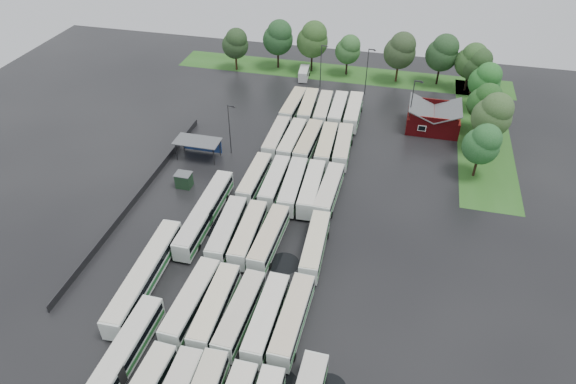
# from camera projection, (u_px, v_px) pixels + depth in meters

# --- Properties ---
(ground) EXTENTS (160.00, 160.00, 0.00)m
(ground) POSITION_uv_depth(u_px,v_px,m) (255.00, 252.00, 74.12)
(ground) COLOR black
(ground) RESTS_ON ground
(brick_building) EXTENTS (10.07, 8.60, 5.39)m
(brick_building) POSITION_uv_depth(u_px,v_px,m) (433.00, 120.00, 101.60)
(brick_building) COLOR maroon
(brick_building) RESTS_ON ground
(wash_shed) EXTENTS (8.20, 4.20, 3.58)m
(wash_shed) POSITION_uv_depth(u_px,v_px,m) (198.00, 142.00, 92.72)
(wash_shed) COLOR #2D2D30
(wash_shed) RESTS_ON ground
(utility_hut) EXTENTS (2.70, 2.20, 2.62)m
(utility_hut) POSITION_uv_depth(u_px,v_px,m) (184.00, 180.00, 86.22)
(utility_hut) COLOR #16311B
(utility_hut) RESTS_ON ground
(grass_strip_north) EXTENTS (80.00, 10.00, 0.01)m
(grass_strip_north) POSITION_uv_depth(u_px,v_px,m) (340.00, 73.00, 124.05)
(grass_strip_north) COLOR #285B1B
(grass_strip_north) RESTS_ON ground
(grass_strip_east) EXTENTS (10.00, 50.00, 0.01)m
(grass_strip_east) POSITION_uv_depth(u_px,v_px,m) (483.00, 134.00, 100.82)
(grass_strip_east) COLOR #285B1B
(grass_strip_east) RESTS_ON ground
(west_fence) EXTENTS (0.10, 50.00, 1.20)m
(west_fence) POSITION_uv_depth(u_px,v_px,m) (139.00, 194.00, 84.23)
(west_fence) COLOR #2D2D30
(west_fence) RESTS_ON ground
(bus_r1c0) EXTENTS (3.16, 12.96, 3.58)m
(bus_r1c0) POSITION_uv_depth(u_px,v_px,m) (191.00, 302.00, 64.14)
(bus_r1c0) COLOR silver
(bus_r1c0) RESTS_ON ground
(bus_r1c1) EXTENTS (2.85, 12.63, 3.51)m
(bus_r1c1) POSITION_uv_depth(u_px,v_px,m) (215.00, 307.00, 63.47)
(bus_r1c1) COLOR silver
(bus_r1c1) RESTS_ON ground
(bus_r1c2) EXTENTS (3.11, 12.42, 3.43)m
(bus_r1c2) POSITION_uv_depth(u_px,v_px,m) (240.00, 314.00, 62.73)
(bus_r1c2) COLOR silver
(bus_r1c2) RESTS_ON ground
(bus_r1c3) EXTENTS (2.80, 12.58, 3.50)m
(bus_r1c3) POSITION_uv_depth(u_px,v_px,m) (266.00, 318.00, 62.14)
(bus_r1c3) COLOR silver
(bus_r1c3) RESTS_ON ground
(bus_r1c4) EXTENTS (2.97, 12.82, 3.55)m
(bus_r1c4) POSITION_uv_depth(u_px,v_px,m) (292.00, 320.00, 61.89)
(bus_r1c4) COLOR silver
(bus_r1c4) RESTS_ON ground
(bus_r2c0) EXTENTS (3.27, 12.91, 3.56)m
(bus_r2c0) POSITION_uv_depth(u_px,v_px,m) (227.00, 230.00, 74.99)
(bus_r2c0) COLOR silver
(bus_r2c0) RESTS_ON ground
(bus_r2c1) EXTENTS (2.99, 12.52, 3.47)m
(bus_r2c1) POSITION_uv_depth(u_px,v_px,m) (248.00, 234.00, 74.43)
(bus_r2c1) COLOR silver
(bus_r2c1) RESTS_ON ground
(bus_r2c2) EXTENTS (3.05, 12.54, 3.47)m
(bus_r2c2) POSITION_uv_depth(u_px,v_px,m) (269.00, 238.00, 73.63)
(bus_r2c2) COLOR silver
(bus_r2c2) RESTS_ON ground
(bus_r2c4) EXTENTS (3.11, 12.45, 3.44)m
(bus_r2c4) POSITION_uv_depth(u_px,v_px,m) (315.00, 245.00, 72.48)
(bus_r2c4) COLOR silver
(bus_r2c4) RESTS_ON ground
(bus_r3c0) EXTENTS (2.71, 12.20, 3.39)m
(bus_r3c0) POSITION_uv_depth(u_px,v_px,m) (255.00, 179.00, 85.56)
(bus_r3c0) COLOR silver
(bus_r3c0) RESTS_ON ground
(bus_r3c1) EXTENTS (2.82, 12.26, 3.40)m
(bus_r3c1) POSITION_uv_depth(u_px,v_px,m) (275.00, 182.00, 84.77)
(bus_r3c1) COLOR silver
(bus_r3c1) RESTS_ON ground
(bus_r3c2) EXTENTS (3.30, 13.00, 3.59)m
(bus_r3c2) POSITION_uv_depth(u_px,v_px,m) (293.00, 186.00, 83.74)
(bus_r3c2) COLOR silver
(bus_r3c2) RESTS_ON ground
(bus_r3c3) EXTENTS (3.18, 12.87, 3.56)m
(bus_r3c3) POSITION_uv_depth(u_px,v_px,m) (311.00, 188.00, 83.22)
(bus_r3c3) COLOR silver
(bus_r3c3) RESTS_ON ground
(bus_r3c4) EXTENTS (3.02, 12.70, 3.52)m
(bus_r3c4) POSITION_uv_depth(u_px,v_px,m) (329.00, 191.00, 82.65)
(bus_r3c4) COLOR silver
(bus_r3c4) RESTS_ON ground
(bus_r4c0) EXTENTS (2.73, 12.22, 3.39)m
(bus_r4c0) POSITION_uv_depth(u_px,v_px,m) (276.00, 138.00, 96.12)
(bus_r4c0) COLOR silver
(bus_r4c0) RESTS_ON ground
(bus_r4c1) EXTENTS (2.91, 12.49, 3.46)m
(bus_r4c1) POSITION_uv_depth(u_px,v_px,m) (292.00, 141.00, 95.24)
(bus_r4c1) COLOR silver
(bus_r4c1) RESTS_ON ground
(bus_r4c2) EXTENTS (3.12, 12.84, 3.55)m
(bus_r4c2) POSITION_uv_depth(u_px,v_px,m) (308.00, 143.00, 94.61)
(bus_r4c2) COLOR silver
(bus_r4c2) RESTS_ON ground
(bus_r4c3) EXTENTS (3.15, 12.68, 3.50)m
(bus_r4c3) POSITION_uv_depth(u_px,v_px,m) (326.00, 146.00, 93.83)
(bus_r4c3) COLOR silver
(bus_r4c3) RESTS_ON ground
(bus_r4c4) EXTENTS (3.28, 12.57, 3.47)m
(bus_r4c4) POSITION_uv_depth(u_px,v_px,m) (343.00, 147.00, 93.61)
(bus_r4c4) COLOR silver
(bus_r4c4) RESTS_ON ground
(bus_r5c0) EXTENTS (3.03, 12.63, 3.49)m
(bus_r5c0) POSITION_uv_depth(u_px,v_px,m) (293.00, 106.00, 106.32)
(bus_r5c0) COLOR silver
(bus_r5c0) RESTS_ON ground
(bus_r5c1) EXTENTS (3.27, 12.55, 3.46)m
(bus_r5c1) POSITION_uv_depth(u_px,v_px,m) (308.00, 107.00, 105.90)
(bus_r5c1) COLOR silver
(bus_r5c1) RESTS_ON ground
(bus_r5c2) EXTENTS (3.19, 12.33, 3.40)m
(bus_r5c2) POSITION_uv_depth(u_px,v_px,m) (323.00, 109.00, 105.21)
(bus_r5c2) COLOR silver
(bus_r5c2) RESTS_ON ground
(bus_r5c3) EXTENTS (2.92, 12.39, 3.43)m
(bus_r5c3) POSITION_uv_depth(u_px,v_px,m) (338.00, 110.00, 104.87)
(bus_r5c3) COLOR silver
(bus_r5c3) RESTS_ON ground
(bus_r5c4) EXTENTS (3.06, 12.87, 3.56)m
(bus_r5c4) POSITION_uv_depth(u_px,v_px,m) (353.00, 112.00, 104.19)
(bus_r5c4) COLOR silver
(bus_r5c4) RESTS_ON ground
(artic_bus_west_a) EXTENTS (2.89, 18.67, 3.46)m
(artic_bus_west_a) POSITION_uv_depth(u_px,v_px,m) (116.00, 367.00, 56.66)
(artic_bus_west_a) COLOR silver
(artic_bus_west_a) RESTS_ON ground
(artic_bus_west_b) EXTENTS (2.70, 18.89, 3.50)m
(artic_bus_west_b) POSITION_uv_depth(u_px,v_px,m) (205.00, 213.00, 78.22)
(artic_bus_west_b) COLOR silver
(artic_bus_west_b) RESTS_ON ground
(artic_bus_west_c) EXTENTS (3.29, 19.37, 3.58)m
(artic_bus_west_c) POSITION_uv_depth(u_px,v_px,m) (145.00, 275.00, 67.77)
(artic_bus_west_c) COLOR silver
(artic_bus_west_c) RESTS_ON ground
(minibus) EXTENTS (2.65, 5.82, 2.46)m
(minibus) POSITION_uv_depth(u_px,v_px,m) (304.00, 73.00, 120.81)
(minibus) COLOR silver
(minibus) RESTS_ON ground
(tree_north_0) EXTENTS (6.30, 6.30, 10.44)m
(tree_north_0) POSITION_uv_depth(u_px,v_px,m) (236.00, 43.00, 121.68)
(tree_north_0) COLOR #3C2715
(tree_north_0) RESTS_ON ground
(tree_north_1) EXTENTS (7.24, 7.24, 12.00)m
(tree_north_1) POSITION_uv_depth(u_px,v_px,m) (278.00, 37.00, 122.07)
(tree_north_1) COLOR black
(tree_north_1) RESTS_ON ground
(tree_north_2) EXTENTS (7.45, 7.45, 12.34)m
(tree_north_2) POSITION_uv_depth(u_px,v_px,m) (313.00, 39.00, 120.44)
(tree_north_2) COLOR black
(tree_north_2) RESTS_ON ground
(tree_north_3) EXTENTS (5.94, 5.94, 9.85)m
(tree_north_3) POSITION_uv_depth(u_px,v_px,m) (349.00, 49.00, 119.67)
(tree_north_3) COLOR black
(tree_north_3) RESTS_ON ground
(tree_north_4) EXTENTS (7.21, 7.21, 11.94)m
(tree_north_4) POSITION_uv_depth(u_px,v_px,m) (401.00, 50.00, 115.61)
(tree_north_4) COLOR #352112
(tree_north_4) RESTS_ON ground
(tree_north_5) EXTENTS (7.23, 7.23, 11.98)m
(tree_north_5) POSITION_uv_depth(u_px,v_px,m) (443.00, 52.00, 114.47)
(tree_north_5) COLOR black
(tree_north_5) RESTS_ON ground
(tree_north_6) EXTENTS (6.79, 6.79, 11.24)m
(tree_north_6) POSITION_uv_depth(u_px,v_px,m) (472.00, 60.00, 112.08)
(tree_north_6) COLOR black
(tree_north_6) RESTS_ON ground
(tree_east_0) EXTENTS (6.21, 6.21, 10.29)m
(tree_east_0) POSITION_uv_depth(u_px,v_px,m) (483.00, 144.00, 85.45)
(tree_east_0) COLOR black
(tree_east_0) RESTS_ON ground
(tree_east_1) EXTENTS (7.10, 7.10, 11.77)m
(tree_east_1) POSITION_uv_depth(u_px,v_px,m) (493.00, 114.00, 91.60)
(tree_east_1) COLOR black
(tree_east_1) RESTS_ON ground
(tree_east_2) EXTENTS (6.28, 6.28, 10.41)m
(tree_east_2) POSITION_uv_depth(u_px,v_px,m) (485.00, 101.00, 97.63)
(tree_east_2) COLOR black
(tree_east_2) RESTS_ON ground
(tree_east_3) EXTENTS (6.44, 6.44, 10.67)m
(tree_east_3) POSITION_uv_depth(u_px,v_px,m) (486.00, 80.00, 104.84)
(tree_east_3) COLOR #3A2916
(tree_east_3) RESTS_ON ground
(tree_east_4) EXTENTS (6.45, 6.45, 10.69)m
(tree_east_4) POSITION_uv_depth(u_px,v_px,m) (477.00, 64.00, 111.18)
(tree_east_4) COLOR black
(tree_east_4) RESTS_ON ground
(lamp_post_ne) EXTENTS (1.67, 0.33, 10.86)m
(lamp_post_ne) POSITION_uv_depth(u_px,v_px,m) (412.00, 103.00, 98.05)
(lamp_post_ne) COLOR #2D2D30
(lamp_post_ne) RESTS_ON ground
(lamp_post_nw) EXTENTS (1.51, 0.29, 9.81)m
(lamp_post_nw) POSITION_uv_depth(u_px,v_px,m) (230.00, 126.00, 92.07)
(lamp_post_nw) COLOR #2D2D30
(lamp_post_nw) RESTS_ON ground
(lamp_post_back_w) EXTENTS (1.53, 0.30, 9.95)m
(lamp_post_back_w) POSITION_uv_depth(u_px,v_px,m) (321.00, 63.00, 114.42)
(lamp_post_back_w) COLOR #2D2D30
(lamp_post_back_w) RESTS_ON ground
(lamp_post_back_e) EXTENTS (1.62, 0.32, 10.53)m
(lamp_post_back_e) POSITION_uv_depth(u_px,v_px,m) (368.00, 68.00, 111.32)
(lamp_post_back_e) COLOR #2D2D30
(lamp_post_back_e) RESTS_ON ground
(puddle_0) EXTENTS (4.60, 4.60, 0.01)m
(puddle_0) POSITION_uv_depth(u_px,v_px,m) (201.00, 371.00, 58.51)
(puddle_0) COLOR black
(puddle_0) RESTS_ON ground
(puddle_2) EXTENTS (6.66, 6.66, 0.01)m
(puddle_2) POSITION_uv_depth(u_px,v_px,m) (221.00, 224.00, 79.18)
(puddle_2) COLOR black
(puddle_2) RESTS_ON ground
(puddle_3) EXTENTS (4.47, 4.47, 0.01)m
(puddle_3) POSITION_uv_depth(u_px,v_px,m) (284.00, 263.00, 72.28)
(puddle_3) COLOR black
(puddle_3) RESTS_ON ground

